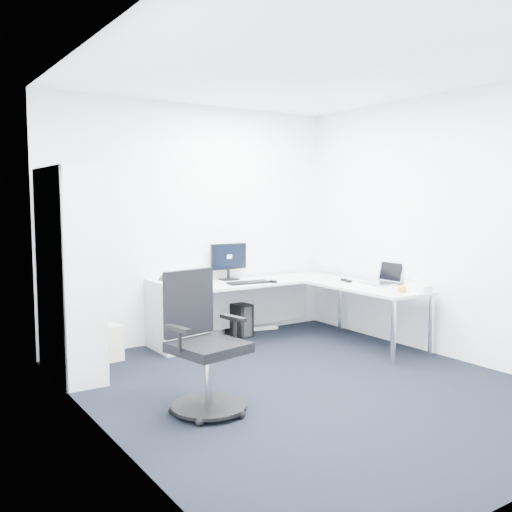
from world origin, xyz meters
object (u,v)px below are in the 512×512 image
task_chair (209,343)px  monitor (229,261)px  bookshelf (69,273)px  laptop (378,273)px  l_desk (268,314)px

task_chair → monitor: (1.39, 2.02, 0.36)m
bookshelf → laptop: (3.20, -0.72, -0.15)m
bookshelf → laptop: 3.28m
task_chair → laptop: task_chair is taller
monitor → task_chair: bearing=-122.4°
l_desk → bookshelf: bearing=178.7°
l_desk → laptop: 1.31m
l_desk → monitor: 0.81m
bookshelf → laptop: size_ratio=5.28×
laptop → monitor: bearing=133.7°
bookshelf → task_chair: (0.61, -1.50, -0.42)m
task_chair → l_desk: bearing=31.8°
task_chair → monitor: monitor is taller
monitor → l_desk: bearing=-70.6°
bookshelf → monitor: size_ratio=4.12×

